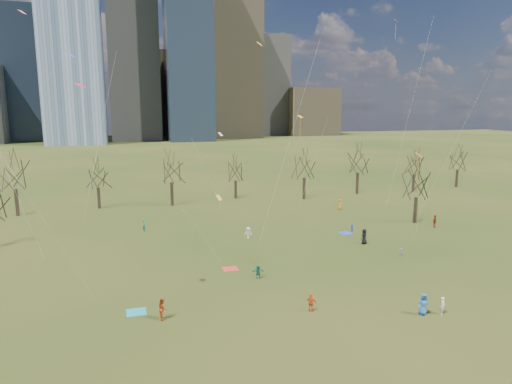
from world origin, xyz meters
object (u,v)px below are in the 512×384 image
object	(u,v)px
person_1	(443,306)
person_2	(163,308)
person_4	(311,303)
blanket_teal	(136,312)
blanket_crimson	(230,269)
blanket_navy	(345,233)
person_0	(423,304)

from	to	relation	value
person_1	person_2	world-z (taller)	person_2
person_1	person_4	distance (m)	10.71
blanket_teal	blanket_crimson	size ratio (longest dim) A/B	1.00
person_1	person_2	size ratio (longest dim) A/B	0.83
blanket_navy	person_1	world-z (taller)	person_1
person_0	person_4	bearing A→B (deg)	177.24
blanket_teal	blanket_navy	bearing A→B (deg)	31.55
blanket_navy	blanket_crimson	world-z (taller)	same
person_0	person_2	distance (m)	21.10
person_4	person_1	bearing A→B (deg)	-166.32
person_2	blanket_teal	bearing A→B (deg)	47.44
blanket_teal	blanket_crimson	xyz separation A→B (m)	(9.76, 7.86, 0.00)
person_0	person_2	xyz separation A→B (m)	(-20.47, 5.12, -0.00)
person_2	blanket_navy	bearing A→B (deg)	-54.39
blanket_navy	person_2	bearing A→B (deg)	-143.73
blanket_crimson	person_4	distance (m)	12.45
blanket_crimson	person_2	size ratio (longest dim) A/B	0.89
blanket_teal	person_1	bearing A→B (deg)	-16.85
blanket_teal	person_0	bearing A→B (deg)	-17.16
blanket_teal	person_4	xyz separation A→B (m)	(13.97, -3.83, 0.74)
blanket_navy	blanket_crimson	distance (m)	20.22
blanket_navy	person_4	xyz separation A→B (m)	(-13.80, -20.88, 0.74)
blanket_teal	person_1	size ratio (longest dim) A/B	1.08
blanket_teal	person_2	world-z (taller)	person_2
blanket_navy	person_1	bearing A→B (deg)	-98.58
blanket_teal	person_0	world-z (taller)	person_0
blanket_navy	person_4	world-z (taller)	person_4
person_4	blanket_teal	bearing A→B (deg)	17.30
blanket_crimson	blanket_navy	bearing A→B (deg)	27.04
person_1	blanket_navy	bearing A→B (deg)	30.72
blanket_crimson	person_4	size ratio (longest dim) A/B	1.06
person_0	person_1	xyz separation A→B (m)	(1.60, -0.35, -0.16)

